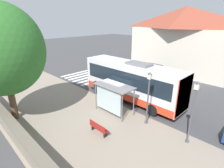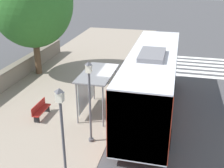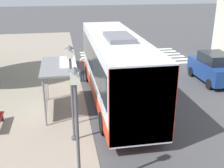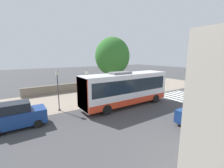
{
  "view_description": "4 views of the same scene",
  "coord_description": "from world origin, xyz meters",
  "px_view_note": "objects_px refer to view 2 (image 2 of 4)",
  "views": [
    {
      "loc": [
        -10.86,
        -10.01,
        7.51
      ],
      "look_at": [
        -1.23,
        -0.44,
        2.46
      ],
      "focal_mm": 28.0,
      "sensor_mm": 36.0,
      "label": 1
    },
    {
      "loc": [
        2.87,
        -14.67,
        7.94
      ],
      "look_at": [
        -0.51,
        -0.67,
        1.81
      ],
      "focal_mm": 45.0,
      "sensor_mm": 36.0,
      "label": 2
    },
    {
      "loc": [
        -1.08,
        -14.17,
        6.41
      ],
      "look_at": [
        1.57,
        0.45,
        0.82
      ],
      "focal_mm": 45.0,
      "sensor_mm": 36.0,
      "label": 3
    },
    {
      "loc": [
        14.36,
        -10.47,
        5.53
      ],
      "look_at": [
        -1.22,
        -0.13,
        2.02
      ],
      "focal_mm": 24.0,
      "sensor_mm": 36.0,
      "label": 4
    }
  ],
  "objects_px": {
    "bench": "(41,110)",
    "street_lamp_near": "(63,132)",
    "bus_shelter": "(95,79)",
    "street_lamp_far": "(90,96)",
    "bus": "(152,81)",
    "shade_tree": "(32,2)",
    "pedestrian": "(134,74)"
  },
  "relations": [
    {
      "from": "bus_shelter",
      "to": "street_lamp_near",
      "type": "bearing_deg",
      "value": -83.78
    },
    {
      "from": "pedestrian",
      "to": "bench",
      "type": "distance_m",
      "value": 7.07
    },
    {
      "from": "pedestrian",
      "to": "bench",
      "type": "height_order",
      "value": "pedestrian"
    },
    {
      "from": "bus",
      "to": "bus_shelter",
      "type": "relative_size",
      "value": 3.1
    },
    {
      "from": "street_lamp_far",
      "to": "shade_tree",
      "type": "distance_m",
      "value": 10.87
    },
    {
      "from": "pedestrian",
      "to": "street_lamp_far",
      "type": "relative_size",
      "value": 0.39
    },
    {
      "from": "street_lamp_near",
      "to": "street_lamp_far",
      "type": "bearing_deg",
      "value": 90.25
    },
    {
      "from": "shade_tree",
      "to": "street_lamp_far",
      "type": "bearing_deg",
      "value": -49.31
    },
    {
      "from": "street_lamp_near",
      "to": "bench",
      "type": "bearing_deg",
      "value": 126.01
    },
    {
      "from": "pedestrian",
      "to": "shade_tree",
      "type": "distance_m",
      "value": 8.98
    },
    {
      "from": "bus",
      "to": "pedestrian",
      "type": "relative_size",
      "value": 6.46
    },
    {
      "from": "bus",
      "to": "bench",
      "type": "relative_size",
      "value": 6.58
    },
    {
      "from": "pedestrian",
      "to": "street_lamp_far",
      "type": "distance_m",
      "value": 7.36
    },
    {
      "from": "bus",
      "to": "pedestrian",
      "type": "bearing_deg",
      "value": 113.19
    },
    {
      "from": "bus_shelter",
      "to": "street_lamp_far",
      "type": "distance_m",
      "value": 3.06
    },
    {
      "from": "bus_shelter",
      "to": "street_lamp_near",
      "type": "height_order",
      "value": "street_lamp_near"
    },
    {
      "from": "bus_shelter",
      "to": "street_lamp_near",
      "type": "relative_size",
      "value": 0.8
    },
    {
      "from": "bus",
      "to": "bus_shelter",
      "type": "bearing_deg",
      "value": -170.02
    },
    {
      "from": "street_lamp_near",
      "to": "street_lamp_far",
      "type": "distance_m",
      "value": 3.17
    },
    {
      "from": "bus_shelter",
      "to": "street_lamp_far",
      "type": "xyz_separation_m",
      "value": [
        0.65,
        -2.96,
        0.38
      ]
    },
    {
      "from": "street_lamp_near",
      "to": "shade_tree",
      "type": "height_order",
      "value": "shade_tree"
    },
    {
      "from": "bus",
      "to": "pedestrian",
      "type": "distance_m",
      "value": 4.09
    },
    {
      "from": "bus_shelter",
      "to": "bench",
      "type": "height_order",
      "value": "bus_shelter"
    },
    {
      "from": "bus_shelter",
      "to": "shade_tree",
      "type": "distance_m",
      "value": 8.6
    },
    {
      "from": "bus_shelter",
      "to": "street_lamp_far",
      "type": "height_order",
      "value": "street_lamp_far"
    },
    {
      "from": "bus_shelter",
      "to": "bench",
      "type": "relative_size",
      "value": 2.12
    },
    {
      "from": "pedestrian",
      "to": "street_lamp_near",
      "type": "xyz_separation_m",
      "value": [
        -0.89,
        -10.31,
        1.56
      ]
    },
    {
      "from": "bench",
      "to": "street_lamp_near",
      "type": "height_order",
      "value": "street_lamp_near"
    },
    {
      "from": "bus",
      "to": "bus_shelter",
      "type": "height_order",
      "value": "bus"
    },
    {
      "from": "bus",
      "to": "street_lamp_near",
      "type": "relative_size",
      "value": 2.46
    },
    {
      "from": "pedestrian",
      "to": "street_lamp_far",
      "type": "bearing_deg",
      "value": -97.23
    },
    {
      "from": "pedestrian",
      "to": "street_lamp_near",
      "type": "height_order",
      "value": "street_lamp_near"
    }
  ]
}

